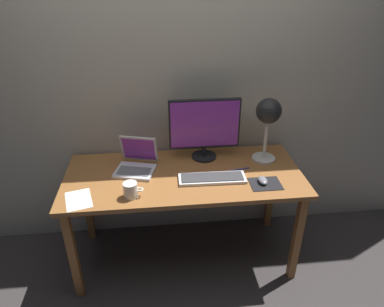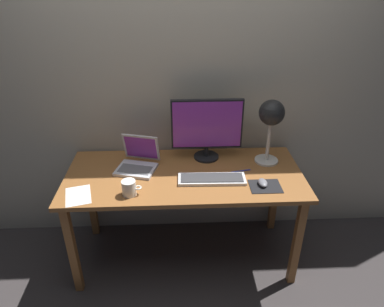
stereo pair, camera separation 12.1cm
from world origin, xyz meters
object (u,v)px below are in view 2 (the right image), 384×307
at_px(laptop, 138,159).
at_px(coffee_mug, 129,188).
at_px(keyboard_main, 212,179).
at_px(monitor, 207,127).
at_px(mouse, 263,183).
at_px(desk_lamp, 271,117).
at_px(pen, 241,171).

xyz_separation_m(laptop, coffee_mug, (-0.03, -0.34, -0.01)).
bearing_deg(keyboard_main, laptop, 157.65).
height_order(monitor, laptop, monitor).
xyz_separation_m(monitor, mouse, (0.33, -0.38, -0.23)).
distance_m(desk_lamp, coffee_mug, 1.05).
bearing_deg(keyboard_main, mouse, -12.70).
bearing_deg(pen, keyboard_main, -153.38).
xyz_separation_m(coffee_mug, pen, (0.73, 0.24, -0.05)).
distance_m(mouse, pen, 0.21).
height_order(desk_lamp, pen, desk_lamp).
bearing_deg(keyboard_main, monitor, 92.08).
xyz_separation_m(keyboard_main, desk_lamp, (0.42, 0.23, 0.33)).
distance_m(keyboard_main, pen, 0.23).
height_order(coffee_mug, pen, coffee_mug).
bearing_deg(laptop, pen, -7.96).
bearing_deg(coffee_mug, mouse, 4.25).
distance_m(keyboard_main, mouse, 0.33).
distance_m(monitor, pen, 0.39).
relative_size(mouse, coffee_mug, 0.79).
height_order(mouse, coffee_mug, coffee_mug).
bearing_deg(pen, laptop, 172.04).
relative_size(laptop, desk_lamp, 0.68).
xyz_separation_m(mouse, pen, (-0.11, 0.18, -0.02)).
xyz_separation_m(monitor, coffee_mug, (-0.51, -0.44, -0.20)).
relative_size(keyboard_main, pen, 3.17).
xyz_separation_m(laptop, mouse, (0.81, -0.27, -0.04)).
bearing_deg(keyboard_main, pen, 26.62).
height_order(monitor, desk_lamp, desk_lamp).
distance_m(keyboard_main, laptop, 0.53).
height_order(desk_lamp, mouse, desk_lamp).
height_order(mouse, pen, mouse).
bearing_deg(desk_lamp, laptop, -177.98).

